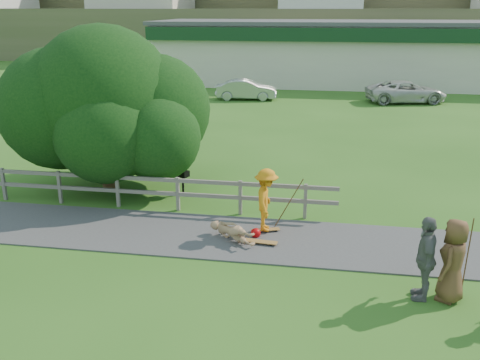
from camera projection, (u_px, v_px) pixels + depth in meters
The scene contains 17 objects.
ground at pixel (219, 261), 13.58m from camera, with size 260.00×260.00×0.00m, color #2C5D1A.
path at pixel (230, 237), 14.98m from camera, with size 34.00×3.00×0.04m, color #3C3C3F.
fence at pixel (99, 184), 17.19m from camera, with size 15.05×0.10×1.10m.
strip_mall at pixel (350, 52), 44.92m from camera, with size 32.50×10.75×5.10m.
skater_rider at pixel (266, 203), 15.04m from camera, with size 1.16×0.67×1.80m, color orange.
skater_fallen at pixel (232, 232), 14.66m from camera, with size 1.55×0.37×0.56m, color #A6805C.
spectator_b at pixel (425, 258), 11.60m from camera, with size 1.13×0.47×1.93m, color slate.
spectator_c at pixel (453, 261), 11.54m from camera, with size 0.92×0.60×1.89m, color brown.
car_silver at pixel (246, 90), 37.19m from camera, with size 1.47×4.22×1.39m, color #A7ACAF.
car_white at pixel (406, 92), 35.98m from camera, with size 2.43×5.28×1.47m, color silver.
tree at pixel (107, 133), 18.58m from camera, with size 7.94×7.94×4.00m, color black, non-canonical shape.
bbq at pixel (183, 183), 18.31m from camera, with size 0.39×0.30×0.85m, color black, non-canonical shape.
longboard_rider at pixel (266, 231), 15.30m from camera, with size 0.81×0.20×0.09m, color brown, non-canonical shape.
longboard_fallen at pixel (261, 243), 14.51m from camera, with size 0.92×0.22×0.10m, color brown, non-canonical shape.
helmet at pixel (256, 233), 14.94m from camera, with size 0.28×0.28×0.28m, color #BC070A.
pole_rider at pixel (289, 201), 15.33m from camera, with size 0.03×0.03×1.74m, color #533821.
pole_spec_left at pixel (467, 257), 11.74m from camera, with size 0.03×0.03×1.85m, color #533821.
Camera 1 is at (2.60, -12.02, 6.15)m, focal length 40.00 mm.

